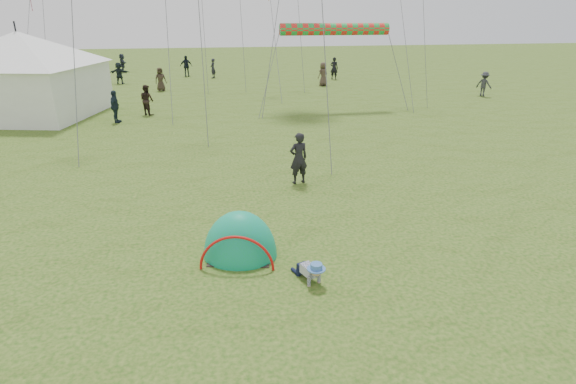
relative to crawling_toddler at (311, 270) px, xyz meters
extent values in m
plane|color=#18450D|center=(-0.25, 0.35, -0.26)|extent=(140.00, 140.00, 0.00)
ellipsoid|color=teal|center=(-1.32, 1.33, -0.26)|extent=(1.91, 1.69, 2.15)
imported|color=black|center=(0.94, 5.71, 0.57)|extent=(0.68, 0.52, 1.67)
imported|color=black|center=(8.98, 29.54, 0.63)|extent=(0.78, 0.70, 1.79)
imported|color=black|center=(-3.21, 33.70, 0.62)|extent=(1.07, 0.53, 1.76)
imported|color=#252629|center=(-10.70, 31.89, 0.53)|extent=(1.18, 1.02, 1.58)
imported|color=#44352B|center=(7.15, 26.17, 0.61)|extent=(1.00, 0.86, 1.73)
imported|color=#232935|center=(-9.14, 37.85, 0.58)|extent=(0.95, 1.64, 1.68)
imported|color=black|center=(-15.65, 31.29, 0.54)|extent=(0.64, 0.48, 1.59)
imported|color=#2C221E|center=(-11.53, 25.64, 0.59)|extent=(1.04, 0.97, 1.71)
imported|color=#2D3949|center=(-14.61, 28.62, 0.64)|extent=(0.62, 1.11, 1.79)
imported|color=#2E2F34|center=(16.42, 19.64, 0.53)|extent=(1.04, 1.18, 1.59)
imported|color=#33291E|center=(-4.81, 25.88, 0.55)|extent=(0.92, 0.77, 1.61)
imported|color=black|center=(-8.24, 30.05, 0.56)|extent=(1.58, 0.76, 1.64)
imported|color=#22222B|center=(-0.94, 32.39, 0.54)|extent=(0.58, 0.68, 1.59)
imported|color=black|center=(-4.90, 17.56, 0.54)|extent=(0.98, 0.99, 1.61)
imported|color=#1D2B36|center=(-6.28, 15.91, 0.54)|extent=(0.55, 0.99, 1.61)
cylinder|color=red|center=(5.42, 17.51, 4.08)|extent=(6.09, 0.64, 0.64)
camera|label=1|loc=(-1.90, -7.67, 4.85)|focal=28.00mm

